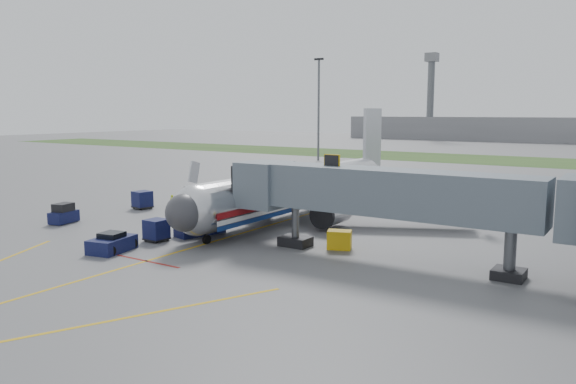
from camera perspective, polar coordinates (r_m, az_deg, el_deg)
The scene contains 16 objects.
ground at distance 41.35m, azimuth -10.10°, elevation -5.71°, with size 400.00×400.00×0.00m, color #565659.
grass_strip at distance 122.63m, azimuth 20.18°, elevation 3.08°, with size 300.00×25.00×0.01m, color #2D4C1E.
apron_markings at distance 36.53m, azimuth -18.16°, elevation -7.85°, with size 21.52×50.00×0.01m.
airliner at distance 52.76m, azimuth 1.27°, elevation 0.35°, with size 32.10×35.67×10.25m.
jet_bridge at distance 37.54m, azimuth 9.63°, elevation -0.15°, with size 25.30×4.00×6.90m.
light_mast_left at distance 114.65m, azimuth 3.13°, elevation 8.64°, with size 2.00×0.44×20.40m.
distant_terminal at distance 202.68m, azimuth 22.71°, elevation 5.90°, with size 120.00×14.00×8.00m, color slate.
control_tower at distance 205.67m, azimuth 14.30°, elevation 10.02°, with size 4.00×4.00×30.00m.
pushback_tug at distance 41.78m, azimuth -17.45°, elevation -5.00°, with size 2.64×3.65×1.38m.
baggage_tug at distance 53.65m, azimuth -21.83°, elevation -2.12°, with size 1.81×2.76×1.78m.
baggage_cart_a at distance 59.07m, azimuth -14.59°, elevation -0.77°, with size 1.95×1.95×1.80m.
baggage_cart_b at distance 44.15m, azimuth -13.23°, elevation -3.78°, with size 1.58×1.58×1.68m.
baggage_cart_c at distance 52.86m, azimuth -2.79°, elevation -1.56°, with size 1.67×1.67×1.76m.
belt_loader at distance 45.79m, azimuth -8.88°, elevation -3.57°, with size 2.46×4.99×2.35m.
ground_power_cart at distance 40.73m, azimuth 5.24°, elevation -4.87°, with size 1.98×1.65×1.35m.
ramp_worker at distance 57.43m, azimuth -11.68°, elevation -1.06°, with size 0.57×0.37×1.57m, color #CAE61B.
Camera 1 is at (27.74, -29.05, 9.83)m, focal length 35.00 mm.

